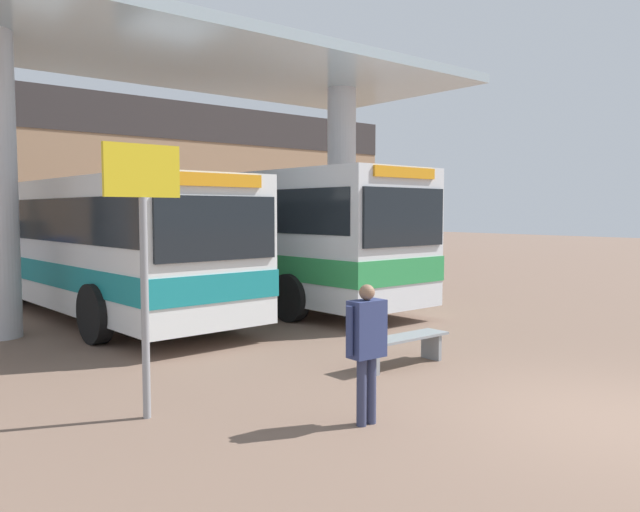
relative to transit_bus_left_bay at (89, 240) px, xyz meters
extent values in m
plane|color=#755B4C|center=(1.99, -11.33, -1.73)|extent=(100.00, 100.00, 0.00)
cube|color=#9E7A5B|center=(1.99, 13.17, 2.10)|extent=(40.00, 0.50, 7.66)
cube|color=#332D2D|center=(1.99, 13.17, 5.01)|extent=(40.00, 0.58, 1.84)
cylinder|color=silver|center=(6.31, -1.75, 1.14)|extent=(0.78, 0.78, 5.73)
cube|color=#9EB2BC|center=(1.99, -1.75, 4.12)|extent=(13.64, 5.95, 0.24)
cube|color=white|center=(0.00, 0.01, -0.02)|extent=(2.99, 11.11, 2.70)
cube|color=black|center=(0.00, 0.01, 0.49)|extent=(3.01, 10.67, 0.87)
cube|color=teal|center=(0.00, 0.01, -0.63)|extent=(3.03, 11.15, 0.49)
cube|color=black|center=(0.23, -5.52, 0.39)|extent=(2.34, 0.16, 1.08)
cube|color=orange|center=(0.23, -5.52, 1.19)|extent=(1.78, 0.12, 0.22)
cylinder|color=black|center=(-1.13, -3.45, -1.18)|extent=(0.32, 1.11, 1.10)
cylinder|color=black|center=(1.41, -3.35, -1.18)|extent=(0.32, 1.11, 1.10)
cylinder|color=black|center=(1.15, 3.09, -1.18)|extent=(0.32, 1.11, 1.10)
cube|color=silver|center=(4.17, -0.42, 0.10)|extent=(2.87, 11.09, 2.98)
cube|color=black|center=(4.17, -0.42, 0.67)|extent=(2.90, 10.65, 0.95)
cube|color=#2D934C|center=(4.17, -0.42, -0.57)|extent=(2.91, 11.13, 0.54)
cube|color=black|center=(4.31, -5.96, 0.55)|extent=(2.38, 0.12, 1.19)
cube|color=orange|center=(4.31, -5.96, 1.45)|extent=(1.81, 0.10, 0.22)
cylinder|color=black|center=(2.96, -3.87, -1.20)|extent=(0.31, 1.06, 1.05)
cylinder|color=black|center=(5.55, -3.81, -1.20)|extent=(0.31, 1.06, 1.05)
cylinder|color=black|center=(2.79, 2.57, -1.20)|extent=(0.31, 1.06, 1.05)
cylinder|color=black|center=(5.38, 2.64, -1.20)|extent=(0.31, 1.06, 1.05)
cube|color=gray|center=(1.97, -8.09, -1.29)|extent=(1.74, 0.44, 0.04)
cube|color=gray|center=(1.27, -8.09, -1.52)|extent=(0.07, 0.37, 0.42)
cube|color=gray|center=(2.67, -8.09, -1.52)|extent=(0.07, 0.37, 0.42)
cylinder|color=gray|center=(-2.12, -7.89, -0.45)|extent=(0.09, 0.09, 2.56)
cube|color=gold|center=(-2.12, -7.89, 1.13)|extent=(0.90, 0.06, 0.60)
cylinder|color=#333856|center=(-0.38, -9.67, -1.34)|extent=(0.12, 0.12, 0.77)
cylinder|color=#333856|center=(-0.23, -9.68, -1.34)|extent=(0.12, 0.12, 0.77)
cube|color=navy|center=(-0.31, -9.67, -0.64)|extent=(0.43, 0.25, 0.64)
sphere|color=#89664C|center=(-0.31, -9.67, -0.23)|extent=(0.18, 0.18, 0.18)
cylinder|color=navy|center=(-0.56, -9.66, -0.63)|extent=(0.09, 0.09, 0.55)
cylinder|color=navy|center=(-0.06, -9.68, -0.63)|extent=(0.09, 0.09, 0.55)
camera|label=1|loc=(-5.08, -14.65, 0.68)|focal=35.00mm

